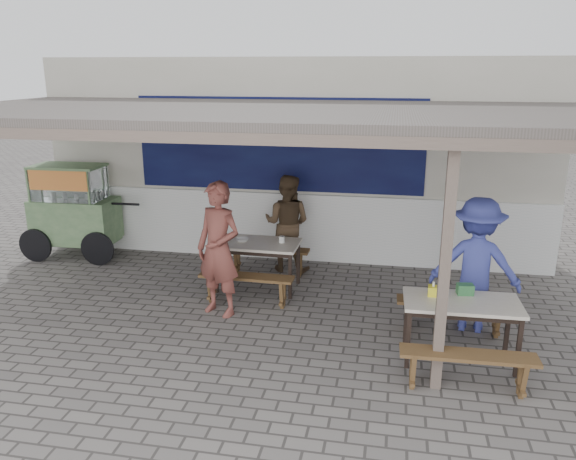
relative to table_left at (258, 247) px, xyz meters
The scene contains 17 objects.
ground 1.65m from the table_left, 81.99° to the right, with size 60.00×60.00×0.00m, color slate.
back_wall 2.34m from the table_left, 84.28° to the left, with size 9.00×1.28×3.50m.
warung_roof 2.14m from the table_left, 69.18° to the right, with size 9.00×4.21×2.81m.
table_left is the anchor object (origin of this frame).
bench_left_street 0.73m from the table_left, 91.08° to the right, with size 1.38×0.31×0.45m.
bench_left_wall 0.73m from the table_left, 88.92° to the left, with size 1.38×0.31×0.45m.
table_right 3.34m from the table_left, 31.39° to the right, with size 1.33×0.73×0.75m.
bench_right_street 3.78m from the table_left, 40.32° to the right, with size 1.42×0.32×0.45m.
bench_right_wall 3.04m from the table_left, 20.25° to the right, with size 1.42×0.32×0.45m.
vendor_cart 3.72m from the table_left, 166.34° to the left, with size 2.11×0.85×1.68m.
patron_street_side 1.08m from the table_left, 106.57° to the right, with size 0.69×0.45×1.88m, color brown.
patron_wall_side 0.96m from the table_left, 72.40° to the left, with size 0.80×0.62×1.64m, color #4D3927.
patron_right_table 3.22m from the table_left, 15.11° to the right, with size 1.15×0.66×1.77m, color #3C44A0.
tissue_box 3.02m from the table_left, 33.08° to the right, with size 0.12×0.12×0.12m, color yellow.
donation_box 3.28m from the table_left, 27.81° to the right, with size 0.19×0.13×0.13m, color #306D3C.
condiment_jar 0.39m from the table_left, ahead, with size 0.09×0.09×0.10m, color silver.
condiment_bowl 0.26m from the table_left, behind, with size 0.19×0.19×0.05m, color silver.
Camera 1 is at (1.79, -6.47, 3.33)m, focal length 35.00 mm.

